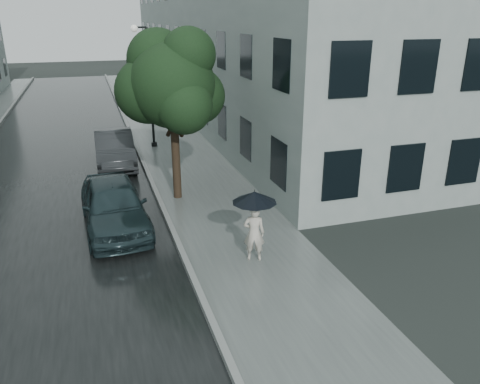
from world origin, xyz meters
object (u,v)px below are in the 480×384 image
object	(u,v)px
street_tree	(172,84)
lamp_post	(147,80)
car_near	(114,205)
car_far	(115,149)
pedestrian	(254,233)

from	to	relation	value
street_tree	lamp_post	bearing A→B (deg)	89.68
car_near	car_far	bearing A→B (deg)	83.25
lamp_post	car_near	xyz separation A→B (m)	(-2.28, -9.01, -2.41)
street_tree	car_far	bearing A→B (deg)	112.51
car_near	car_far	xyz separation A→B (m)	(0.44, 6.42, -0.03)
car_near	car_far	size ratio (longest dim) A/B	1.01
street_tree	lamp_post	size ratio (longest dim) A/B	1.02
car_near	street_tree	bearing A→B (deg)	39.93
pedestrian	lamp_post	bearing A→B (deg)	-66.09
pedestrian	car_near	bearing A→B (deg)	-23.86
pedestrian	car_near	size ratio (longest dim) A/B	0.34
street_tree	car_near	size ratio (longest dim) A/B	1.29
lamp_post	car_far	world-z (taller)	lamp_post
street_tree	car_far	xyz separation A→B (m)	(-1.80, 4.34, -3.17)
pedestrian	street_tree	bearing A→B (deg)	-59.34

